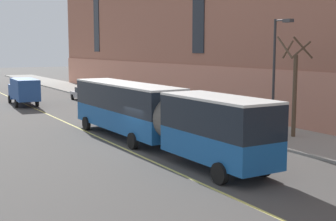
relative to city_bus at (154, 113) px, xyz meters
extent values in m
plane|color=#4C4947|center=(-0.59, 0.12, -2.15)|extent=(260.00, 260.00, 0.00)
cube|color=#9E9B93|center=(9.34, 3.12, -2.07)|extent=(5.89, 160.00, 0.15)
cube|color=tan|center=(12.21, 0.12, 0.05)|extent=(0.14, 110.00, 4.40)
cube|color=#19569E|center=(-0.09, 3.85, -0.86)|extent=(2.83, 11.88, 1.34)
cube|color=black|center=(-0.09, 3.85, 0.63)|extent=(2.84, 11.88, 1.63)
cube|color=silver|center=(-0.09, 3.85, 1.50)|extent=(2.85, 11.88, 0.12)
cube|color=#19232D|center=(-0.24, 9.78, 0.46)|extent=(2.34, 0.14, 1.23)
cube|color=orange|center=(-0.24, 9.79, 1.26)|extent=(1.78, 0.10, 0.28)
cube|color=black|center=(-0.24, 9.80, -1.43)|extent=(2.49, 0.18, 0.24)
cube|color=white|center=(-1.13, 9.78, -1.18)|extent=(0.28, 0.07, 0.18)
cube|color=white|center=(0.65, 9.82, -1.18)|extent=(0.28, 0.07, 0.18)
cylinder|color=#595651|center=(0.06, -2.56, -0.04)|extent=(2.44, 1.06, 2.41)
cube|color=#19569E|center=(0.16, -6.46, -0.86)|extent=(2.71, 6.86, 1.34)
cube|color=black|center=(0.16, -6.46, 0.63)|extent=(2.72, 6.86, 1.63)
cube|color=silver|center=(0.16, -6.46, 1.50)|extent=(2.73, 6.86, 0.12)
cylinder|color=black|center=(-1.47, 7.95, -1.65)|extent=(0.32, 1.01, 1.00)
cylinder|color=black|center=(1.07, 8.01, -1.65)|extent=(0.32, 1.01, 1.00)
cylinder|color=black|center=(-1.28, 0.27, -1.65)|extent=(0.32, 1.01, 1.00)
cylinder|color=black|center=(1.26, 0.33, -1.65)|extent=(0.32, 1.01, 1.00)
cylinder|color=black|center=(-1.06, -8.36, -1.65)|extent=(0.32, 1.01, 1.00)
cylinder|color=black|center=(1.47, -8.30, -1.65)|extent=(0.32, 1.01, 1.00)
cube|color=#B7B7BC|center=(5.09, 27.30, -1.51)|extent=(1.81, 4.55, 0.64)
cube|color=#232D38|center=(5.09, 27.07, -0.91)|extent=(1.58, 2.05, 0.56)
cube|color=#B7B7BC|center=(5.09, 27.07, -0.61)|extent=(1.55, 1.96, 0.04)
cylinder|color=black|center=(4.22, 28.71, -1.83)|extent=(0.22, 0.64, 0.64)
cylinder|color=black|center=(5.98, 28.71, -1.83)|extent=(0.22, 0.64, 0.64)
cylinder|color=black|center=(4.21, 25.89, -1.83)|extent=(0.22, 0.64, 0.64)
cylinder|color=black|center=(5.97, 25.89, -1.83)|extent=(0.22, 0.64, 0.64)
cube|color=silver|center=(5.08, 7.38, -1.51)|extent=(1.88, 4.83, 0.64)
cube|color=#232D38|center=(5.09, 7.14, -0.91)|extent=(1.60, 2.19, 0.56)
cube|color=silver|center=(5.09, 7.14, -0.61)|extent=(1.56, 2.10, 0.04)
cylinder|color=black|center=(4.18, 8.84, -1.83)|extent=(0.24, 0.65, 0.64)
cylinder|color=black|center=(5.91, 8.88, -1.83)|extent=(0.24, 0.65, 0.64)
cylinder|color=black|center=(4.26, 5.87, -1.83)|extent=(0.24, 0.65, 0.64)
cylinder|color=black|center=(5.98, 5.92, -1.83)|extent=(0.24, 0.65, 0.64)
cube|color=#285199|center=(-2.07, 25.09, -0.36)|extent=(2.46, 5.55, 2.17)
cube|color=#285199|center=(-1.89, 28.86, -0.90)|extent=(2.17, 1.80, 1.60)
cube|color=#1E2833|center=(-1.85, 29.74, -0.65)|extent=(1.87, 0.17, 0.80)
cylinder|color=black|center=(-2.93, 28.91, -1.73)|extent=(0.30, 0.85, 0.84)
cylinder|color=black|center=(-0.85, 28.81, -1.73)|extent=(0.30, 0.85, 0.84)
cylinder|color=black|center=(-3.15, 24.35, -1.73)|extent=(0.30, 0.85, 0.84)
cylinder|color=black|center=(-1.06, 24.25, -1.73)|extent=(0.30, 0.85, 0.84)
cylinder|color=brown|center=(9.52, -2.06, 0.73)|extent=(0.28, 0.28, 5.46)
cylinder|color=brown|center=(10.14, -1.88, 3.79)|extent=(0.50, 1.36, 1.15)
cylinder|color=brown|center=(9.34, -1.49, 3.81)|extent=(1.26, 0.49, 1.19)
cylinder|color=brown|center=(8.67, -1.91, 3.95)|extent=(0.44, 1.80, 1.46)
cylinder|color=brown|center=(9.40, -2.77, 3.93)|extent=(1.53, 0.38, 1.42)
cylinder|color=#2D2D30|center=(7.00, -2.77, 1.83)|extent=(0.16, 0.16, 7.66)
cylinder|color=#2D2D30|center=(7.00, -3.32, 5.56)|extent=(0.10, 1.10, 0.10)
cube|color=#3D3D3F|center=(7.00, -3.87, 5.51)|extent=(0.36, 0.60, 0.20)
cylinder|color=red|center=(6.90, 13.81, -1.72)|extent=(0.24, 0.24, 0.55)
sphere|color=silver|center=(6.90, 13.81, -1.38)|extent=(0.20, 0.20, 0.20)
cylinder|color=silver|center=(6.74, 13.81, -1.67)|extent=(0.10, 0.09, 0.09)
cylinder|color=silver|center=(7.06, 13.81, -1.67)|extent=(0.10, 0.09, 0.09)
cube|color=#E0D66B|center=(-1.70, 3.12, -2.14)|extent=(0.16, 140.00, 0.01)
camera|label=1|loc=(-13.02, -24.84, 3.87)|focal=50.00mm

